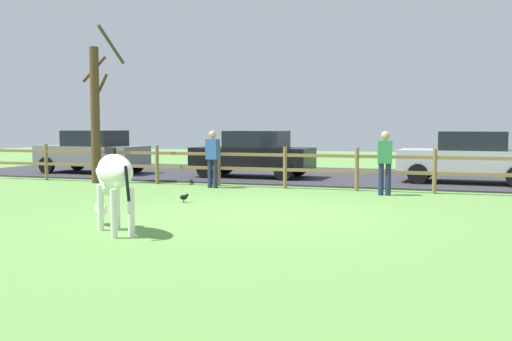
# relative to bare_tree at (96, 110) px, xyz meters

# --- Properties ---
(ground_plane) EXTENTS (60.00, 60.00, 0.00)m
(ground_plane) POSITION_rel_bare_tree_xyz_m (6.85, -4.71, -2.25)
(ground_plane) COLOR #5B8C42
(parking_asphalt) EXTENTS (28.00, 7.40, 0.05)m
(parking_asphalt) POSITION_rel_bare_tree_xyz_m (6.85, 4.59, -2.22)
(parking_asphalt) COLOR #2D2D33
(parking_asphalt) RESTS_ON ground_plane
(paddock_fence) EXTENTS (20.40, 0.11, 1.18)m
(paddock_fence) POSITION_rel_bare_tree_xyz_m (6.00, 0.29, -1.57)
(paddock_fence) COLOR olive
(paddock_fence) RESTS_ON ground_plane
(bare_tree) EXTENTS (1.24, 1.32, 4.76)m
(bare_tree) POSITION_rel_bare_tree_xyz_m (0.00, 0.00, 0.00)
(bare_tree) COLOR #513A23
(bare_tree) RESTS_ON ground_plane
(zebra) EXTENTS (1.56, 1.45, 1.41)m
(zebra) POSITION_rel_bare_tree_xyz_m (5.18, -7.28, -1.32)
(zebra) COLOR white
(zebra) RESTS_ON ground_plane
(crow_on_grass) EXTENTS (0.21, 0.10, 0.20)m
(crow_on_grass) POSITION_rel_bare_tree_xyz_m (4.60, -3.40, -2.12)
(crow_on_grass) COLOR black
(crow_on_grass) RESTS_ON ground_plane
(parked_car_grey) EXTENTS (4.09, 2.07, 1.56)m
(parked_car_grey) POSITION_rel_bare_tree_xyz_m (-2.03, 2.78, -1.41)
(parked_car_grey) COLOR slate
(parked_car_grey) RESTS_ON parking_asphalt
(parked_car_black) EXTENTS (4.03, 1.94, 1.56)m
(parked_car_black) POSITION_rel_bare_tree_xyz_m (4.14, 2.97, -1.41)
(parked_car_black) COLOR black
(parked_car_black) RESTS_ON parking_asphalt
(parked_car_silver) EXTENTS (4.11, 2.10, 1.56)m
(parked_car_silver) POSITION_rel_bare_tree_xyz_m (10.96, 3.08, -1.41)
(parked_car_silver) COLOR #B7BABF
(parked_car_silver) RESTS_ON parking_asphalt
(visitor_left_of_tree) EXTENTS (0.39, 0.27, 1.64)m
(visitor_left_of_tree) POSITION_rel_bare_tree_xyz_m (3.99, -0.22, -1.34)
(visitor_left_of_tree) COLOR #232847
(visitor_left_of_tree) RESTS_ON ground_plane
(visitor_right_of_tree) EXTENTS (0.38, 0.25, 1.64)m
(visitor_right_of_tree) POSITION_rel_bare_tree_xyz_m (8.86, -0.50, -1.34)
(visitor_right_of_tree) COLOR #232847
(visitor_right_of_tree) RESTS_ON ground_plane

